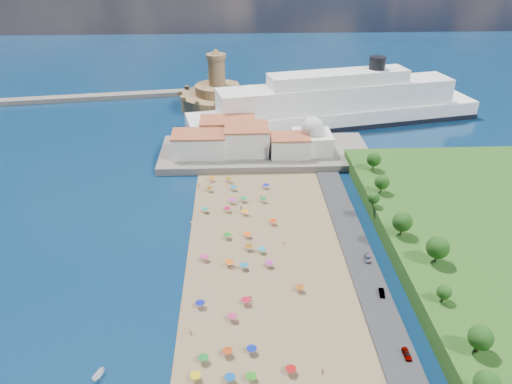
{
  "coord_description": "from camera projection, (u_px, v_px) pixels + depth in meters",
  "views": [
    {
      "loc": [
        -2.56,
        -125.45,
        88.98
      ],
      "look_at": [
        4.0,
        25.0,
        8.0
      ],
      "focal_mm": 35.0,
      "sensor_mm": 36.0,
      "label": 1
    }
  ],
  "objects": [
    {
      "name": "waterfront_buildings",
      "position": [
        235.0,
        139.0,
        213.57
      ],
      "size": [
        57.0,
        29.0,
        11.0
      ],
      "color": "silver",
      "rests_on": "terrace"
    },
    {
      "name": "jetty",
      "position": [
        216.0,
        125.0,
        246.62
      ],
      "size": [
        18.0,
        70.0,
        2.4
      ],
      "primitive_type": "cube",
      "color": "#59544C",
      "rests_on": "ground"
    },
    {
      "name": "fortress",
      "position": [
        218.0,
        96.0,
        270.43
      ],
      "size": [
        40.0,
        40.0,
        32.4
      ],
      "color": "#97764B",
      "rests_on": "ground"
    },
    {
      "name": "breakwater",
      "position": [
        45.0,
        100.0,
        282.41
      ],
      "size": [
        199.03,
        34.77,
        2.6
      ],
      "primitive_type": "cube",
      "rotation": [
        0.0,
        0.0,
        0.14
      ],
      "color": "#59544C",
      "rests_on": "ground"
    },
    {
      "name": "ground",
      "position": [
        247.0,
        254.0,
        152.62
      ],
      "size": [
        700.0,
        700.0,
        0.0
      ],
      "primitive_type": "plane",
      "color": "#071938",
      "rests_on": "ground"
    },
    {
      "name": "beachgoers",
      "position": [
        231.0,
        257.0,
        149.13
      ],
      "size": [
        34.6,
        98.4,
        1.89
      ],
      "color": "tan",
      "rests_on": "beach"
    },
    {
      "name": "parked_cars",
      "position": [
        382.0,
        293.0,
        134.27
      ],
      "size": [
        2.47,
        41.94,
        1.32
      ],
      "color": "gray",
      "rests_on": "promenade"
    },
    {
      "name": "hillside_trees",
      "position": [
        416.0,
        237.0,
        142.38
      ],
      "size": [
        14.67,
        110.12,
        8.14
      ],
      "color": "#382314",
      "rests_on": "hillside"
    },
    {
      "name": "cruise_ship",
      "position": [
        337.0,
        106.0,
        247.12
      ],
      "size": [
        150.5,
        53.17,
        32.6
      ],
      "color": "black",
      "rests_on": "ground"
    },
    {
      "name": "beach_parasols",
      "position": [
        239.0,
        265.0,
        143.89
      ],
      "size": [
        30.35,
        115.27,
        2.2
      ],
      "color": "gray",
      "rests_on": "beach"
    },
    {
      "name": "terrace",
      "position": [
        265.0,
        153.0,
        216.53
      ],
      "size": [
        90.0,
        36.0,
        3.0
      ],
      "primitive_type": "cube",
      "color": "#59544C",
      "rests_on": "ground"
    },
    {
      "name": "domed_building",
      "position": [
        312.0,
        138.0,
        212.0
      ],
      "size": [
        16.0,
        16.0,
        15.0
      ],
      "color": "silver",
      "rests_on": "terrace"
    }
  ]
}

